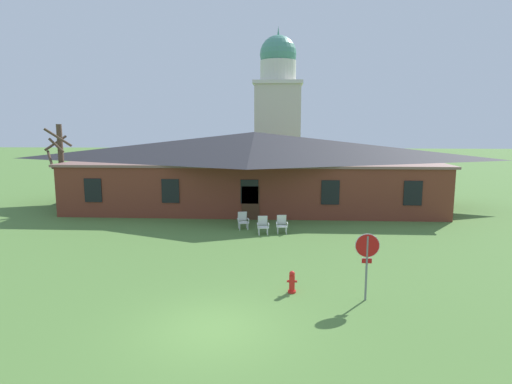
{
  "coord_description": "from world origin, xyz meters",
  "views": [
    {
      "loc": [
        1.94,
        -11.55,
        5.81
      ],
      "look_at": [
        0.74,
        8.84,
        2.64
      ],
      "focal_mm": 30.25,
      "sensor_mm": 36.0,
      "label": 1
    }
  ],
  "objects_px": {
    "lawn_chair_by_porch": "(243,220)",
    "lawn_chair_near_door": "(263,225)",
    "fire_hydrant": "(292,282)",
    "stop_sign": "(367,254)",
    "lawn_chair_left_end": "(282,224)"
  },
  "relations": [
    {
      "from": "lawn_chair_near_door",
      "to": "lawn_chair_left_end",
      "type": "xyz_separation_m",
      "value": [
        1.02,
        0.29,
        0.0
      ]
    },
    {
      "from": "lawn_chair_near_door",
      "to": "fire_hydrant",
      "type": "xyz_separation_m",
      "value": [
        1.37,
        -8.26,
        -0.12
      ]
    },
    {
      "from": "lawn_chair_by_porch",
      "to": "lawn_chair_left_end",
      "type": "relative_size",
      "value": 1.0
    },
    {
      "from": "lawn_chair_by_porch",
      "to": "fire_hydrant",
      "type": "relative_size",
      "value": 1.21
    },
    {
      "from": "lawn_chair_by_porch",
      "to": "lawn_chair_left_end",
      "type": "bearing_deg",
      "value": -19.32
    },
    {
      "from": "lawn_chair_near_door",
      "to": "fire_hydrant",
      "type": "distance_m",
      "value": 8.37
    },
    {
      "from": "lawn_chair_by_porch",
      "to": "lawn_chair_near_door",
      "type": "xyz_separation_m",
      "value": [
        1.19,
        -1.07,
        0.0
      ]
    },
    {
      "from": "fire_hydrant",
      "to": "stop_sign",
      "type": "bearing_deg",
      "value": -11.9
    },
    {
      "from": "lawn_chair_left_end",
      "to": "fire_hydrant",
      "type": "distance_m",
      "value": 8.56
    },
    {
      "from": "lawn_chair_near_door",
      "to": "fire_hydrant",
      "type": "bearing_deg",
      "value": -80.55
    },
    {
      "from": "lawn_chair_near_door",
      "to": "stop_sign",
      "type": "bearing_deg",
      "value": -66.45
    },
    {
      "from": "lawn_chair_by_porch",
      "to": "fire_hydrant",
      "type": "distance_m",
      "value": 9.67
    },
    {
      "from": "fire_hydrant",
      "to": "lawn_chair_left_end",
      "type": "bearing_deg",
      "value": 92.38
    },
    {
      "from": "stop_sign",
      "to": "lawn_chair_left_end",
      "type": "distance_m",
      "value": 9.55
    },
    {
      "from": "stop_sign",
      "to": "lawn_chair_left_end",
      "type": "relative_size",
      "value": 2.39
    }
  ]
}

